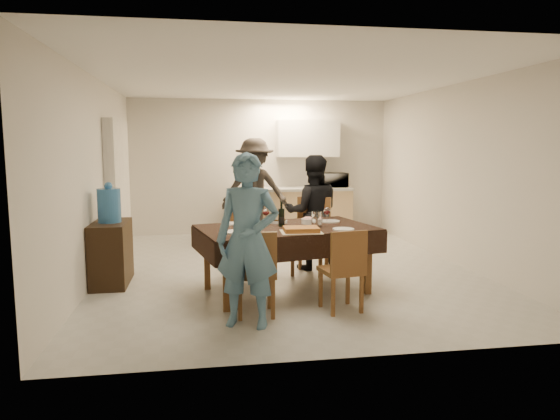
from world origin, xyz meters
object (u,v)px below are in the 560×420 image
at_px(person_kitchen, 255,190).
at_px(person_near, 248,240).
at_px(wine_bottle, 281,214).
at_px(savoury_tart, 301,230).
at_px(person_far, 313,212).
at_px(console, 111,253).
at_px(dining_table, 286,230).
at_px(microwave, 334,180).
at_px(water_pitcher, 317,219).
at_px(water_jug, 109,205).

bearing_deg(person_kitchen, person_near, -97.03).
height_order(wine_bottle, savoury_tart, wine_bottle).
xyz_separation_m(savoury_tart, person_far, (0.45, 1.43, -0.01)).
height_order(console, person_near, person_near).
relative_size(dining_table, savoury_tart, 4.92).
relative_size(wine_bottle, microwave, 0.59).
bearing_deg(water_pitcher, water_jug, 163.53).
bearing_deg(dining_table, person_far, 49.99).
xyz_separation_m(wine_bottle, water_pitcher, (0.40, -0.10, -0.06)).
height_order(person_near, person_far, person_near).
xyz_separation_m(person_far, person_kitchen, (-0.56, 2.26, 0.13)).
bearing_deg(wine_bottle, water_pitcher, -14.04).
xyz_separation_m(dining_table, person_near, (-0.55, -1.05, 0.09)).
distance_m(water_jug, water_pitcher, 2.55).
bearing_deg(person_kitchen, microwave, 15.72).
relative_size(water_jug, wine_bottle, 1.40).
distance_m(dining_table, water_jug, 2.21).
bearing_deg(savoury_tart, person_near, -134.13).
bearing_deg(water_jug, person_kitchen, 51.72).
relative_size(console, savoury_tart, 1.89).
bearing_deg(person_kitchen, console, -128.28).
distance_m(person_far, person_kitchen, 2.33).
bearing_deg(dining_table, person_near, -130.01).
relative_size(microwave, person_far, 0.31).
bearing_deg(water_jug, microwave, 39.99).
bearing_deg(water_pitcher, person_kitchen, 96.17).
height_order(dining_table, microwave, microwave).
bearing_deg(water_jug, wine_bottle, -16.93).
distance_m(person_near, person_far, 2.37).
relative_size(console, person_near, 0.51).
bearing_deg(console, wine_bottle, -16.93).
height_order(wine_bottle, person_near, person_near).
height_order(savoury_tart, person_near, person_near).
distance_m(dining_table, wine_bottle, 0.20).
bearing_deg(person_far, console, 14.25).
bearing_deg(person_near, water_jug, 151.08).
bearing_deg(person_kitchen, wine_bottle, -90.65).
distance_m(wine_bottle, savoury_tart, 0.47).
xyz_separation_m(console, wine_bottle, (2.04, -0.62, 0.53)).
bearing_deg(water_jug, person_near, -48.14).
xyz_separation_m(water_jug, wine_bottle, (2.04, -0.62, -0.06)).
bearing_deg(water_pitcher, microwave, 72.01).
relative_size(dining_table, water_pitcher, 11.92).
relative_size(water_pitcher, savoury_tart, 0.41).
bearing_deg(savoury_tart, person_kitchen, 91.75).
height_order(water_jug, wine_bottle, water_jug).
distance_m(console, person_far, 2.70).
bearing_deg(microwave, person_near, 66.04).
bearing_deg(console, person_near, -48.14).
relative_size(console, wine_bottle, 2.83).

